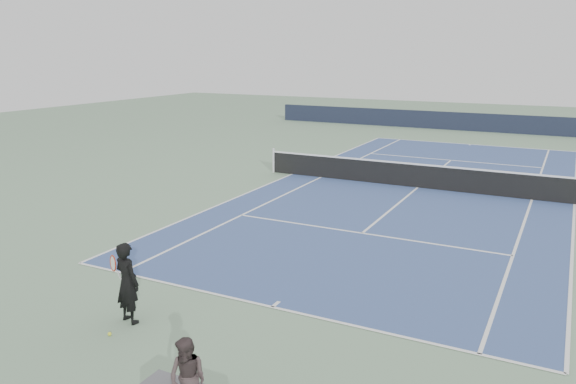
% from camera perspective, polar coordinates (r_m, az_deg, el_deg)
% --- Properties ---
extents(ground, '(80.00, 80.00, 0.00)m').
position_cam_1_polar(ground, '(22.45, 13.05, 0.42)').
color(ground, gray).
extents(court_surface, '(10.97, 23.77, 0.01)m').
position_cam_1_polar(court_surface, '(22.45, 13.05, 0.43)').
color(court_surface, '#374E82').
rests_on(court_surface, ground).
extents(tennis_net, '(12.90, 0.10, 1.07)m').
position_cam_1_polar(tennis_net, '(22.34, 13.12, 1.68)').
color(tennis_net, silver).
rests_on(tennis_net, ground).
extents(windscreen_far, '(30.00, 0.25, 1.20)m').
position_cam_1_polar(windscreen_far, '(39.73, 19.52, 6.65)').
color(windscreen_far, black).
rests_on(windscreen_far, ground).
extents(tennis_player, '(0.80, 0.56, 1.63)m').
position_cam_1_polar(tennis_player, '(11.39, -16.02, -8.83)').
color(tennis_player, black).
rests_on(tennis_player, ground).
extents(tennis_ball, '(0.07, 0.07, 0.07)m').
position_cam_1_polar(tennis_ball, '(11.27, -17.67, -13.57)').
color(tennis_ball, yellow).
rests_on(tennis_ball, ground).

